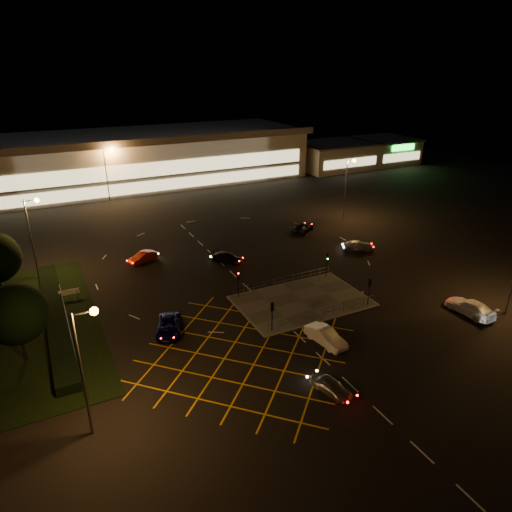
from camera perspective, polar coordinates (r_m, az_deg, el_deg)
name	(u,v)px	position (r m, az deg, el deg)	size (l,w,h in m)	color
ground	(278,298)	(52.17, 2.72, -5.21)	(180.00, 180.00, 0.00)	black
pedestrian_island	(302,301)	(51.56, 5.76, -5.61)	(14.00, 9.00, 0.12)	#4C4944
grass_verge	(2,332)	(52.39, -29.15, -8.25)	(18.00, 30.00, 0.08)	black
hedge	(55,316)	(51.91, -23.78, -6.88)	(2.00, 26.00, 1.00)	black
supermarket	(142,157)	(106.17, -14.09, 11.89)	(72.00, 26.50, 10.50)	beige
retail_unit_a	(334,155)	(118.34, 9.67, 12.31)	(18.80, 14.80, 6.35)	beige
retail_unit_b	(383,150)	(128.29, 15.63, 12.62)	(14.80, 14.80, 6.35)	beige
streetlight_sw	(86,356)	(33.32, -20.51, -11.61)	(1.78, 0.56, 10.03)	slate
streetlight_nw	(33,227)	(60.70, -26.10, 3.27)	(1.78, 0.56, 10.03)	slate
streetlight_ne	(348,180)	(78.40, 11.44, 9.25)	(1.78, 0.56, 10.03)	slate
streetlight_far_left	(108,168)	(90.73, -18.01, 10.44)	(1.78, 0.56, 10.03)	slate
streetlight_far_right	(288,149)	(106.04, 4.04, 13.18)	(1.78, 0.56, 10.03)	slate
signal_sw	(272,311)	(44.75, 2.03, -6.89)	(0.28, 0.30, 3.15)	black
signal_se	(369,286)	(50.95, 14.00, -3.67)	(0.28, 0.30, 3.15)	black
signal_nw	(238,279)	(51.07, -2.25, -2.88)	(0.28, 0.30, 3.15)	black
signal_ne	(327,260)	(56.59, 8.87, -0.47)	(0.28, 0.30, 3.15)	black
tree_e	(16,314)	(44.80, -27.83, -6.46)	(5.40, 5.40, 7.35)	black
car_near_silver	(331,386)	(38.72, 9.41, -15.77)	(1.47, 3.66, 1.25)	#BABEC2
car_queue_white	(326,336)	(44.38, 8.68, -9.89)	(1.60, 4.58, 1.51)	white
car_left_blue	(169,326)	(46.32, -10.86, -8.62)	(2.30, 4.98, 1.38)	#0B0A41
car_far_dkgrey	(227,258)	(61.09, -3.68, -0.19)	(1.74, 4.28, 1.24)	black
car_right_silver	(358,245)	(66.45, 12.61, 1.35)	(1.72, 4.27, 1.46)	silver
car_circ_red	(143,257)	(62.82, -13.96, -0.13)	(1.44, 4.12, 1.36)	#9D1F0B
car_east_grey	(303,227)	(72.45, 5.89, 3.57)	(2.16, 4.69, 1.30)	black
car_approach_white	(470,307)	(53.66, 25.19, -5.80)	(2.19, 5.40, 1.57)	white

